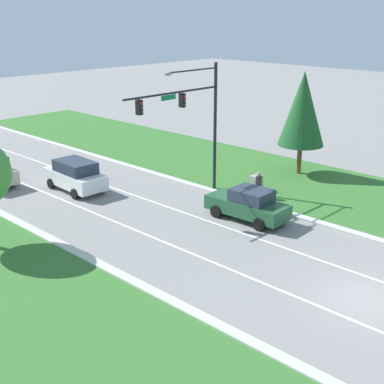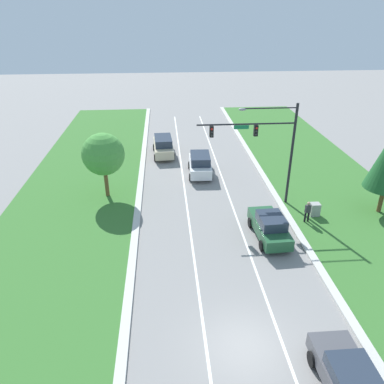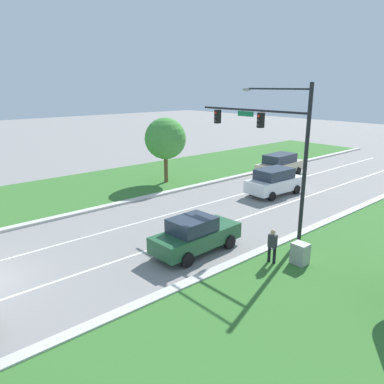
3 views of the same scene
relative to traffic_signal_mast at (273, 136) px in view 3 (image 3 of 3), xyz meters
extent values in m
cube|color=beige|center=(1.55, -13.76, -5.25)|extent=(0.50, 90.00, 0.15)
cylinder|color=black|center=(2.05, 0.01, -1.31)|extent=(0.20, 0.20, 8.03)
cylinder|color=black|center=(-1.56, 0.01, 1.26)|extent=(7.22, 0.12, 0.12)
cube|color=#147042|center=(-1.92, 0.01, 1.04)|extent=(1.10, 0.04, 0.28)
cylinder|color=black|center=(0.06, 0.01, 2.38)|extent=(3.97, 0.09, 0.09)
ellipsoid|color=gray|center=(-1.92, 0.01, 2.33)|extent=(0.56, 0.28, 0.20)
cube|color=black|center=(-0.84, 0.01, 0.76)|extent=(0.28, 0.32, 0.80)
sphere|color=red|center=(-0.84, -0.16, 0.99)|extent=(0.16, 0.16, 0.16)
sphere|color=#2D2D2D|center=(-0.84, -0.16, 0.76)|extent=(0.16, 0.16, 0.16)
sphere|color=#2D2D2D|center=(-0.84, -0.16, 0.53)|extent=(0.16, 0.16, 0.16)
cube|color=black|center=(-4.09, 0.01, 0.76)|extent=(0.28, 0.32, 0.80)
sphere|color=red|center=(-4.09, -0.16, 0.99)|extent=(0.16, 0.16, 0.16)
sphere|color=#2D2D2D|center=(-4.09, -0.16, 0.76)|extent=(0.16, 0.16, 0.16)
sphere|color=#2D2D2D|center=(-4.09, -0.16, 0.53)|extent=(0.16, 0.16, 0.16)
cube|color=#235633|center=(-0.63, -4.77, -4.59)|extent=(1.99, 4.75, 0.78)
cube|color=#283342|center=(-0.62, -5.05, -3.86)|extent=(1.71, 2.17, 0.68)
cylinder|color=black|center=(0.19, -3.28, -4.98)|extent=(0.27, 0.71, 0.70)
cylinder|color=black|center=(-1.57, -3.36, -4.98)|extent=(0.27, 0.71, 0.70)
cylinder|color=black|center=(0.31, -6.18, -4.98)|extent=(0.27, 0.71, 0.70)
cylinder|color=black|center=(-1.45, -6.26, -4.98)|extent=(0.27, 0.71, 0.70)
cube|color=white|center=(-4.26, 6.30, -4.54)|extent=(2.13, 4.70, 0.91)
cube|color=#283342|center=(-4.26, 6.19, -3.72)|extent=(1.86, 2.85, 0.74)
cylinder|color=black|center=(-3.25, 7.69, -5.00)|extent=(0.27, 0.67, 0.66)
cylinder|color=black|center=(-5.15, 7.77, -5.00)|extent=(0.27, 0.67, 0.66)
cylinder|color=black|center=(-3.37, 4.83, -5.00)|extent=(0.27, 0.67, 0.66)
cylinder|color=black|center=(-5.27, 4.91, -5.00)|extent=(0.27, 0.67, 0.66)
cube|color=beige|center=(-7.63, 11.61, -4.54)|extent=(2.16, 5.16, 0.90)
cube|color=#283342|center=(-7.63, 11.49, -3.71)|extent=(1.86, 3.12, 0.76)
cylinder|color=black|center=(-6.78, 13.23, -4.99)|extent=(0.27, 0.70, 0.68)
cylinder|color=black|center=(-8.65, 13.14, -4.99)|extent=(0.27, 0.70, 0.68)
cylinder|color=black|center=(-6.62, 10.09, -4.99)|extent=(0.27, 0.70, 0.68)
cylinder|color=black|center=(-8.49, 10.00, -4.99)|extent=(0.27, 0.70, 0.68)
cube|color=#9E9E99|center=(3.54, -2.21, -4.80)|extent=(0.70, 0.60, 1.06)
cylinder|color=black|center=(2.50, -3.11, -4.91)|extent=(0.14, 0.14, 0.84)
cylinder|color=black|center=(2.76, -3.06, -4.91)|extent=(0.14, 0.14, 0.84)
cube|color=#333338|center=(2.63, -3.08, -4.19)|extent=(0.41, 0.28, 0.60)
sphere|color=tan|center=(2.63, -3.08, -3.75)|extent=(0.22, 0.22, 0.22)
cylinder|color=brown|center=(-12.36, 2.32, -4.10)|extent=(0.32, 0.32, 2.46)
sphere|color=#47933D|center=(-12.36, 2.32, -1.61)|extent=(3.38, 3.38, 3.38)
camera|label=1|loc=(-22.59, -21.66, 5.66)|focal=50.00mm
camera|label=2|loc=(-7.52, -25.88, 8.91)|focal=35.00mm
camera|label=3|loc=(11.96, -16.07, 2.55)|focal=35.00mm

